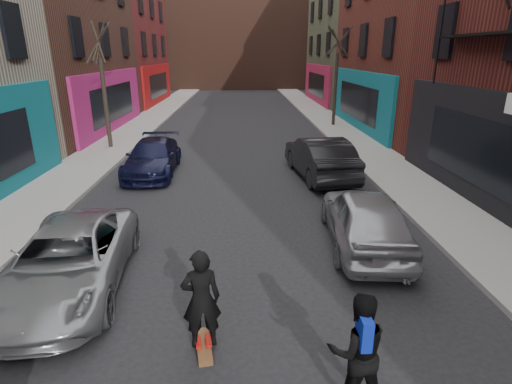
{
  "coord_description": "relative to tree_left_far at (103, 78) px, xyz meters",
  "views": [
    {
      "loc": [
        0.23,
        -1.59,
        4.49
      ],
      "look_at": [
        0.54,
        6.7,
        1.6
      ],
      "focal_mm": 28.0,
      "sensor_mm": 36.0,
      "label": 1
    }
  ],
  "objects": [
    {
      "name": "parked_right_far",
      "position": [
        9.4,
        -10.79,
        -2.66
      ],
      "size": [
        2.05,
        4.37,
        1.45
      ],
      "primitive_type": "imported",
      "rotation": [
        0.0,
        0.0,
        3.06
      ],
      "color": "#96979E",
      "rests_on": "ground"
    },
    {
      "name": "parked_left_far",
      "position": [
        3.0,
        -12.46,
        -2.74
      ],
      "size": [
        2.48,
        4.74,
        1.27
      ],
      "primitive_type": "imported",
      "rotation": [
        0.0,
        0.0,
        0.08
      ],
      "color": "gray",
      "rests_on": "ground"
    },
    {
      "name": "tree_right_far",
      "position": [
        12.4,
        6.0,
        0.15
      ],
      "size": [
        2.0,
        2.0,
        6.8
      ],
      "primitive_type": null,
      "color": "black",
      "rests_on": "sidewalk_right"
    },
    {
      "name": "parked_right_end",
      "position": [
        9.4,
        -5.02,
        -2.6
      ],
      "size": [
        2.19,
        4.87,
        1.55
      ],
      "primitive_type": "imported",
      "rotation": [
        0.0,
        0.0,
        3.26
      ],
      "color": "black",
      "rests_on": "ground"
    },
    {
      "name": "sidewalk_right",
      "position": [
        12.45,
        12.0,
        -3.31
      ],
      "size": [
        2.5,
        84.0,
        0.13
      ],
      "primitive_type": "cube",
      "color": "gray",
      "rests_on": "ground"
    },
    {
      "name": "skateboarder",
      "position": [
        5.79,
        -14.34,
        -2.45
      ],
      "size": [
        0.67,
        0.5,
        1.66
      ],
      "primitive_type": "imported",
      "rotation": [
        0.0,
        0.0,
        3.32
      ],
      "color": "black",
      "rests_on": "skateboard"
    },
    {
      "name": "building_far",
      "position": [
        6.2,
        38.0,
        3.62
      ],
      "size": [
        40.0,
        10.0,
        14.0
      ],
      "primitive_type": "cube",
      "color": "#47281E",
      "rests_on": "ground"
    },
    {
      "name": "parked_left_end",
      "position": [
        2.98,
        -4.31,
        -2.73
      ],
      "size": [
        1.9,
        4.51,
        1.3
      ],
      "primitive_type": "imported",
      "rotation": [
        0.0,
        0.0,
        0.02
      ],
      "color": "black",
      "rests_on": "ground"
    },
    {
      "name": "sidewalk_left",
      "position": [
        -0.05,
        12.0,
        -3.31
      ],
      "size": [
        2.5,
        84.0,
        0.13
      ],
      "primitive_type": "cube",
      "color": "gray",
      "rests_on": "ground"
    },
    {
      "name": "tree_left_far",
      "position": [
        0.0,
        0.0,
        0.0
      ],
      "size": [
        2.0,
        2.0,
        6.5
      ],
      "primitive_type": null,
      "color": "black",
      "rests_on": "sidewalk_left"
    },
    {
      "name": "pedestrian",
      "position": [
        7.91,
        -15.41,
        -2.54
      ],
      "size": [
        0.81,
        0.65,
        1.66
      ],
      "rotation": [
        0.0,
        0.0,
        3.15
      ],
      "color": "black",
      "rests_on": "ground"
    },
    {
      "name": "skateboard",
      "position": [
        5.79,
        -14.34,
        -3.33
      ],
      "size": [
        0.36,
        0.83,
        0.1
      ],
      "primitive_type": "cube",
      "rotation": [
        0.0,
        0.0,
        0.18
      ],
      "color": "brown",
      "rests_on": "ground"
    }
  ]
}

